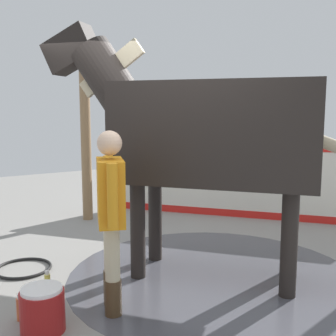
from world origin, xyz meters
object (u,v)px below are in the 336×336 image
(hose_coil, at_px, (23,268))
(handler, at_px, (111,210))
(wash_bucket, at_px, (42,310))
(bottle_shampoo, at_px, (47,282))
(bottle_spray, at_px, (21,308))
(horse, at_px, (204,130))

(hose_coil, bearing_deg, handler, -161.07)
(handler, xyz_separation_m, wash_bucket, (-0.04, 0.63, -0.73))
(bottle_shampoo, distance_m, bottle_spray, 0.56)
(hose_coil, bearing_deg, bottle_spray, 166.49)
(wash_bucket, relative_size, bottle_shampoo, 1.73)
(wash_bucket, height_order, bottle_shampoo, wash_bucket)
(bottle_spray, bearing_deg, wash_bucket, -157.56)
(horse, distance_m, hose_coil, 2.53)
(handler, distance_m, bottle_shampoo, 1.13)
(handler, bearing_deg, hose_coil, 129.42)
(bottle_spray, bearing_deg, handler, -107.32)
(horse, bearing_deg, bottle_spray, 48.75)
(handler, relative_size, bottle_shampoo, 7.52)
(handler, relative_size, wash_bucket, 4.35)
(bottle_shampoo, height_order, hose_coil, bottle_shampoo)
(bottle_spray, xyz_separation_m, hose_coil, (1.14, -0.27, -0.09))
(horse, xyz_separation_m, wash_bucket, (-0.26, 1.79, -1.38))
(bottle_shampoo, xyz_separation_m, bottle_spray, (-0.44, 0.35, 0.01))
(horse, relative_size, bottle_spray, 11.57)
(bottle_shampoo, xyz_separation_m, hose_coil, (0.70, 0.08, -0.08))
(handler, bearing_deg, bottle_shampoo, 140.94)
(handler, distance_m, bottle_spray, 1.12)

